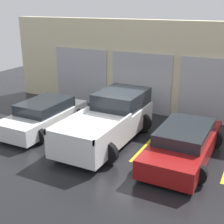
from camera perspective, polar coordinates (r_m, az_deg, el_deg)
The scene contains 8 objects.
ground_plane at distance 13.39m, azimuth 1.17°, elevation -3.69°, with size 28.00×28.00×0.00m, color black.
shophouse_building at distance 15.64m, azimuth 6.54°, elevation 8.06°, with size 15.72×0.68×4.50m.
pickup_truck at distance 12.42m, azimuth -0.41°, elevation -1.46°, with size 2.55×5.11×1.76m.
sedan_white at distance 13.90m, azimuth -12.25°, elevation -0.62°, with size 2.20×4.29×1.26m.
sedan_side at distance 11.28m, azimuth 12.94°, elevation -5.60°, with size 2.28×4.63×1.18m.
parking_stripe_far_left at distance 15.06m, azimuth -16.70°, elevation -1.85°, with size 0.12×2.20×0.01m, color gold.
parking_stripe_left at distance 13.23m, azimuth -6.94°, elevation -4.12°, with size 0.12×2.20×0.01m, color gold.
parking_stripe_centre at distance 11.91m, azimuth 5.52°, elevation -6.81°, with size 0.12×2.20×0.01m, color gold.
Camera 1 is at (5.39, -11.09, 5.23)m, focal length 50.00 mm.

